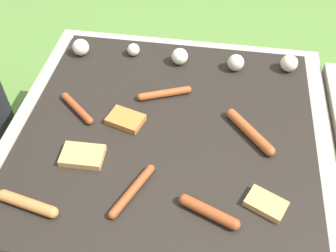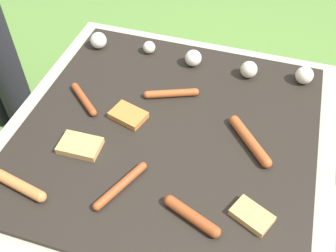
# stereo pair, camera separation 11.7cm
# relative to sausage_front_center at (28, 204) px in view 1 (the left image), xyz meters

# --- Properties ---
(ground_plane) EXTENTS (14.00, 14.00, 0.00)m
(ground_plane) POSITION_rel_sausage_front_center_xyz_m (0.31, 0.31, -0.44)
(ground_plane) COLOR #567F38
(grill) EXTENTS (0.99, 0.99, 0.43)m
(grill) POSITION_rel_sausage_front_center_xyz_m (0.31, 0.31, -0.23)
(grill) COLOR #A89E8C
(grill) RESTS_ON ground_plane
(sausage_back_left) EXTENTS (0.15, 0.16, 0.03)m
(sausage_back_left) POSITION_rel_sausage_front_center_xyz_m (0.55, 0.33, 0.00)
(sausage_back_left) COLOR #A34C23
(sausage_back_left) RESTS_ON grill
(sausage_back_center) EXTENTS (0.13, 0.12, 0.02)m
(sausage_back_center) POSITION_rel_sausage_front_center_xyz_m (0.02, 0.35, -0.00)
(sausage_back_center) COLOR #93421E
(sausage_back_center) RESTS_ON grill
(sausage_back_right) EXTENTS (0.09, 0.18, 0.02)m
(sausage_back_right) POSITION_rel_sausage_front_center_xyz_m (0.25, 0.08, -0.00)
(sausage_back_right) COLOR #93421E
(sausage_back_right) RESTS_ON grill
(sausage_front_center) EXTENTS (0.17, 0.06, 0.03)m
(sausage_front_center) POSITION_rel_sausage_front_center_xyz_m (0.00, 0.00, 0.00)
(sausage_front_center) COLOR #C6753D
(sausage_front_center) RESTS_ON grill
(sausage_mid_right) EXTENTS (0.16, 0.08, 0.03)m
(sausage_mid_right) POSITION_rel_sausage_front_center_xyz_m (0.46, 0.05, -0.00)
(sausage_mid_right) COLOR #93421E
(sausage_mid_right) RESTS_ON grill
(sausage_front_right) EXTENTS (0.17, 0.08, 0.02)m
(sausage_front_right) POSITION_rel_sausage_front_center_xyz_m (0.28, 0.46, -0.00)
(sausage_front_right) COLOR #A34C23
(sausage_front_right) RESTS_ON grill
(bread_slice_right) EXTENTS (0.12, 0.08, 0.02)m
(bread_slice_right) POSITION_rel_sausage_front_center_xyz_m (0.09, 0.17, -0.00)
(bread_slice_right) COLOR tan
(bread_slice_right) RESTS_ON grill
(bread_slice_center) EXTENTS (0.12, 0.10, 0.02)m
(bread_slice_center) POSITION_rel_sausage_front_center_xyz_m (0.60, 0.10, -0.00)
(bread_slice_center) COLOR tan
(bread_slice_center) RESTS_ON grill
(bread_slice_left) EXTENTS (0.12, 0.10, 0.02)m
(bread_slice_left) POSITION_rel_sausage_front_center_xyz_m (0.18, 0.33, -0.00)
(bread_slice_left) COLOR #B27033
(bread_slice_left) RESTS_ON grill
(mushroom_row) EXTENTS (0.80, 0.08, 0.06)m
(mushroom_row) POSITION_rel_sausage_front_center_xyz_m (0.33, 0.65, 0.01)
(mushroom_row) COLOR silver
(mushroom_row) RESTS_ON grill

